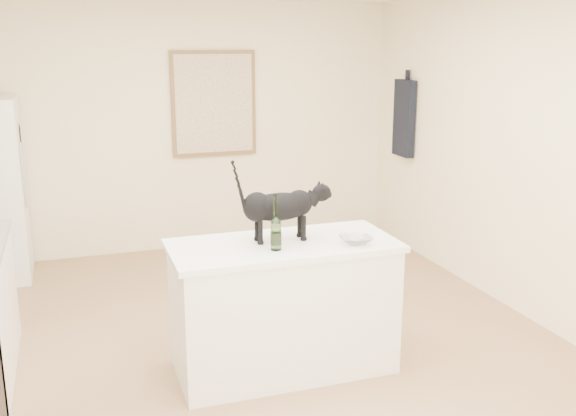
% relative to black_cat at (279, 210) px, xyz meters
% --- Properties ---
extents(floor, '(5.50, 5.50, 0.00)m').
position_rel_black_cat_xyz_m(floor, '(-0.09, 0.14, -1.11)').
color(floor, '#9A6F52').
rests_on(floor, ground).
extents(wall_back, '(4.50, 0.00, 4.50)m').
position_rel_black_cat_xyz_m(wall_back, '(-0.09, 2.89, 0.19)').
color(wall_back, '#FFEDC5').
rests_on(wall_back, ground).
extents(wall_front, '(4.50, 0.00, 4.50)m').
position_rel_black_cat_xyz_m(wall_front, '(-0.09, -2.61, 0.19)').
color(wall_front, '#FFEDC5').
rests_on(wall_front, ground).
extents(wall_right, '(0.00, 5.50, 5.50)m').
position_rel_black_cat_xyz_m(wall_right, '(2.16, 0.14, 0.19)').
color(wall_right, '#FFEDC5').
rests_on(wall_right, ground).
extents(island_base, '(1.44, 0.67, 0.86)m').
position_rel_black_cat_xyz_m(island_base, '(0.01, -0.06, -0.68)').
color(island_base, white).
rests_on(island_base, floor).
extents(island_top, '(1.50, 0.70, 0.04)m').
position_rel_black_cat_xyz_m(island_top, '(0.01, -0.06, -0.23)').
color(island_top, white).
rests_on(island_top, island_base).
extents(artwork_frame, '(0.90, 0.03, 1.10)m').
position_rel_black_cat_xyz_m(artwork_frame, '(0.21, 2.86, 0.44)').
color(artwork_frame, brown).
rests_on(artwork_frame, wall_back).
extents(artwork_canvas, '(0.82, 0.00, 1.02)m').
position_rel_black_cat_xyz_m(artwork_canvas, '(0.21, 2.85, 0.44)').
color(artwork_canvas, beige).
rests_on(artwork_canvas, wall_back).
extents(hanging_garment, '(0.08, 0.34, 0.80)m').
position_rel_black_cat_xyz_m(hanging_garment, '(2.10, 2.19, 0.29)').
color(hanging_garment, black).
rests_on(hanging_garment, wall_right).
extents(black_cat, '(0.60, 0.19, 0.42)m').
position_rel_black_cat_xyz_m(black_cat, '(0.00, 0.00, 0.00)').
color(black_cat, black).
rests_on(black_cat, island_top).
extents(wine_bottle, '(0.08, 0.08, 0.32)m').
position_rel_black_cat_xyz_m(wine_bottle, '(-0.08, -0.18, -0.05)').
color(wine_bottle, '#316026').
rests_on(wine_bottle, island_top).
extents(glass_bowl, '(0.22, 0.22, 0.05)m').
position_rel_black_cat_xyz_m(glass_bowl, '(0.45, -0.23, -0.18)').
color(glass_bowl, silver).
rests_on(glass_bowl, island_top).
extents(fridge_paper, '(0.03, 0.13, 0.17)m').
position_rel_black_cat_xyz_m(fridge_paper, '(-1.69, 2.59, 0.25)').
color(fridge_paper, white).
rests_on(fridge_paper, fridge).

